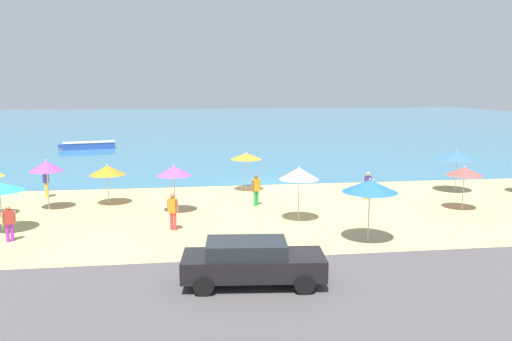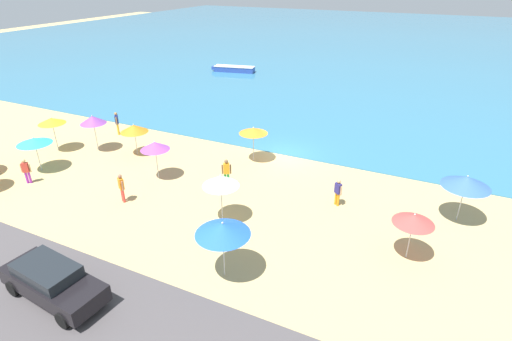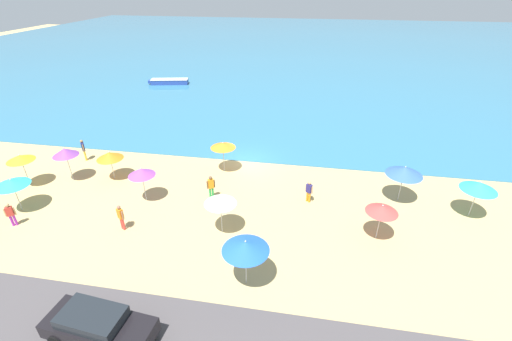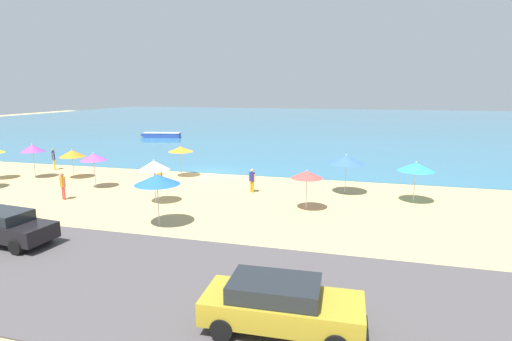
# 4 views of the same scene
# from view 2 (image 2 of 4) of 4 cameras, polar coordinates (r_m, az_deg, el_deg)

# --- Properties ---
(ground_plane) EXTENTS (160.00, 160.00, 0.00)m
(ground_plane) POSITION_cam_2_polar(r_m,az_deg,el_deg) (27.91, 4.05, 2.22)
(ground_plane) COLOR tan
(sea) EXTENTS (150.00, 110.00, 0.05)m
(sea) POSITION_cam_2_polar(r_m,az_deg,el_deg) (80.08, 19.56, 17.02)
(sea) COLOR teal
(sea) RESTS_ON ground_plane
(beach_umbrella_0) EXTENTS (1.82, 1.82, 2.52)m
(beach_umbrella_0) POSITION_cam_2_polar(r_m,az_deg,el_deg) (31.11, -27.18, 6.33)
(beach_umbrella_0) COLOR #B2B2B7
(beach_umbrella_0) RESTS_ON ground_plane
(beach_umbrella_1) EXTENTS (1.89, 1.89, 2.43)m
(beach_umbrella_1) POSITION_cam_2_polar(r_m,az_deg,el_deg) (26.15, -0.38, 5.72)
(beach_umbrella_1) COLOR #B2B2B7
(beach_umbrella_1) RESTS_ON ground_plane
(beach_umbrella_2) EXTENTS (1.75, 1.75, 2.49)m
(beach_umbrella_2) POSITION_cam_2_polar(r_m,az_deg,el_deg) (24.56, -14.25, 3.44)
(beach_umbrella_2) COLOR #B2B2B7
(beach_umbrella_2) RESTS_ON ground_plane
(beach_umbrella_3) EXTENTS (2.09, 2.09, 2.31)m
(beach_umbrella_3) POSITION_cam_2_polar(r_m,az_deg,el_deg) (28.43, -29.14, 3.71)
(beach_umbrella_3) COLOR #B2B2B7
(beach_umbrella_3) RESTS_ON ground_plane
(beach_umbrella_4) EXTENTS (1.78, 1.78, 2.32)m
(beach_umbrella_4) POSITION_cam_2_polar(r_m,az_deg,el_deg) (18.40, 21.62, -6.48)
(beach_umbrella_4) COLOR #B2B2B7
(beach_umbrella_4) RESTS_ON ground_plane
(beach_umbrella_6) EXTENTS (2.26, 2.26, 2.69)m
(beach_umbrella_6) POSITION_cam_2_polar(r_m,az_deg,el_deg) (16.03, -4.78, -8.31)
(beach_umbrella_6) COLOR #B2B2B7
(beach_umbrella_6) RESTS_ON ground_plane
(beach_umbrella_8) EXTENTS (1.89, 1.89, 2.23)m
(beach_umbrella_8) POSITION_cam_2_polar(r_m,az_deg,el_deg) (28.52, -17.04, 5.77)
(beach_umbrella_8) COLOR #B2B2B7
(beach_umbrella_8) RESTS_ON ground_plane
(beach_umbrella_10) EXTENTS (1.77, 1.77, 2.65)m
(beach_umbrella_10) POSITION_cam_2_polar(r_m,az_deg,el_deg) (29.92, -22.30, 6.72)
(beach_umbrella_10) COLOR #B2B2B7
(beach_umbrella_10) RESTS_ON ground_plane
(beach_umbrella_11) EXTENTS (1.86, 1.86, 2.66)m
(beach_umbrella_11) POSITION_cam_2_polar(r_m,az_deg,el_deg) (19.62, -5.06, -1.46)
(beach_umbrella_11) COLOR #B2B2B7
(beach_umbrella_11) RESTS_ON ground_plane
(beach_umbrella_12) EXTENTS (2.34, 2.34, 2.60)m
(beach_umbrella_12) POSITION_cam_2_polar(r_m,az_deg,el_deg) (22.14, 27.86, -1.42)
(beach_umbrella_12) COLOR #B2B2B7
(beach_umbrella_12) RESTS_ON ground_plane
(bather_0) EXTENTS (0.49, 0.38, 1.59)m
(bather_0) POSITION_cam_2_polar(r_m,az_deg,el_deg) (27.46, -30.01, 0.09)
(bather_0) COLOR purple
(bather_0) RESTS_ON ground_plane
(bather_1) EXTENTS (0.50, 0.37, 1.72)m
(bather_1) POSITION_cam_2_polar(r_m,az_deg,el_deg) (23.50, -4.23, -0.11)
(bather_1) COLOR green
(bather_1) RESTS_ON ground_plane
(bather_2) EXTENTS (0.40, 0.46, 1.81)m
(bather_2) POSITION_cam_2_polar(r_m,az_deg,el_deg) (32.92, -19.25, 6.56)
(bather_2) COLOR gold
(bather_2) RESTS_ON ground_plane
(bather_3) EXTENTS (0.51, 0.37, 1.70)m
(bather_3) POSITION_cam_2_polar(r_m,az_deg,el_deg) (23.04, -18.67, -2.18)
(bather_3) COLOR #F1413B
(bather_3) RESTS_ON ground_plane
(bather_4) EXTENTS (0.49, 0.38, 1.58)m
(bather_4) POSITION_cam_2_polar(r_m,az_deg,el_deg) (22.00, 11.62, -2.88)
(bather_4) COLOR orange
(bather_4) RESTS_ON ground_plane
(parked_car_0) EXTENTS (4.68, 2.14, 1.47)m
(parked_car_0) POSITION_cam_2_polar(r_m,az_deg,el_deg) (17.77, -27.11, -13.84)
(parked_car_0) COLOR black
(parked_car_0) RESTS_ON coastal_road
(skiff_nearshore) EXTENTS (5.55, 2.31, 0.72)m
(skiff_nearshore) POSITION_cam_2_polar(r_m,az_deg,el_deg) (51.86, -3.17, 14.29)
(skiff_nearshore) COLOR #2D49A1
(skiff_nearshore) RESTS_ON sea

